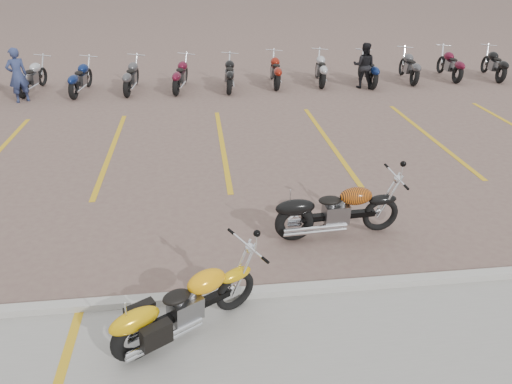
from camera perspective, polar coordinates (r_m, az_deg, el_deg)
ground at (r=8.86m, az=-2.30°, el=-3.91°), size 100.00×100.00×0.00m
curb at (r=7.17m, az=-0.92°, el=-11.50°), size 60.00×0.18×0.12m
parking_stripes at (r=12.48m, az=-3.86°, el=5.32°), size 38.00×5.50×0.01m
yellow_cruiser at (r=6.43m, az=-8.34°, el=-12.87°), size 1.83×1.19×0.85m
flame_cruiser at (r=8.46m, az=8.98°, el=-2.35°), size 2.17×0.36×0.89m
person_a at (r=17.58m, az=-25.62°, el=11.94°), size 0.74×0.68×1.69m
person_b at (r=18.06m, az=12.23°, el=13.95°), size 0.91×0.81×1.54m
bg_bike_row at (r=17.85m, az=-3.28°, el=13.62°), size 20.60×2.05×1.10m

